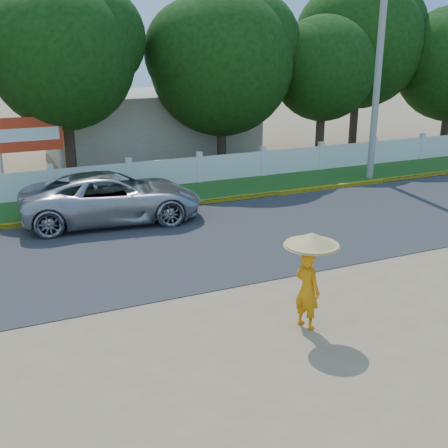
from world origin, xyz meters
name	(u,v)px	position (x,y,z in m)	size (l,w,h in m)	color
ground	(260,303)	(0.00, 0.00, 0.00)	(120.00, 120.00, 0.00)	#9E8460
road	(190,241)	(0.00, 4.50, 0.01)	(60.00, 7.00, 0.02)	#38383A
grass_verge	(140,198)	(0.00, 9.75, 0.01)	(60.00, 3.50, 0.03)	#2D601E
curb	(154,208)	(0.00, 8.05, 0.08)	(40.00, 0.18, 0.16)	yellow
fence	(129,176)	(0.00, 11.20, 0.55)	(40.00, 0.10, 1.10)	silver
building_near	(150,124)	(3.00, 18.00, 1.60)	(10.00, 6.00, 3.20)	#B7AD99
utility_pole	(378,72)	(10.06, 8.93, 4.46)	(0.28, 0.28, 8.93)	gray
vehicle	(112,197)	(-1.57, 7.44, 0.81)	(2.68, 5.82, 1.62)	#AAADB2
monk_with_parasol	(309,267)	(0.39, -1.35, 1.34)	(1.13, 1.13, 2.06)	orange
billboard	(29,138)	(-3.53, 12.30, 2.14)	(2.50, 0.13, 2.95)	gray
tree_row	(204,59)	(4.55, 14.29, 4.90)	(37.38, 8.13, 8.85)	#473828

